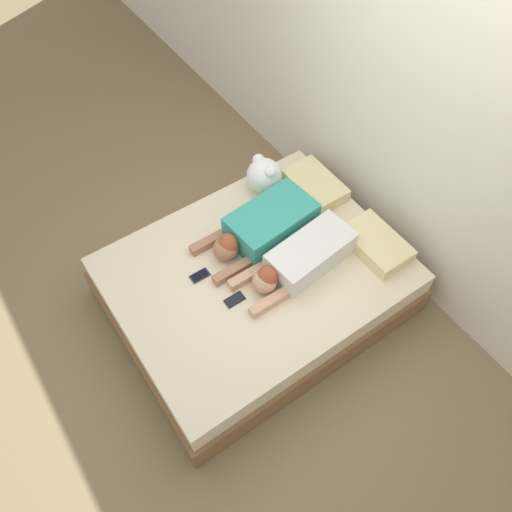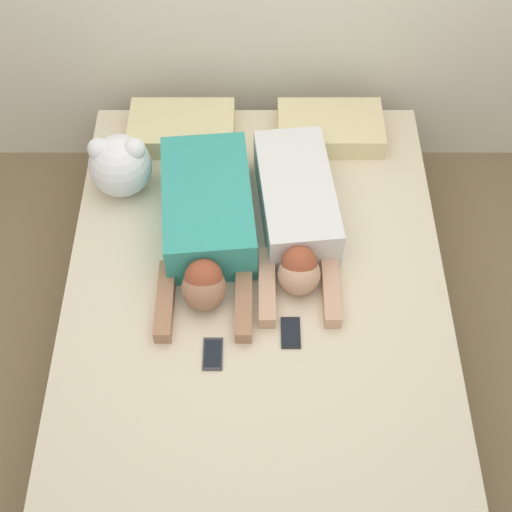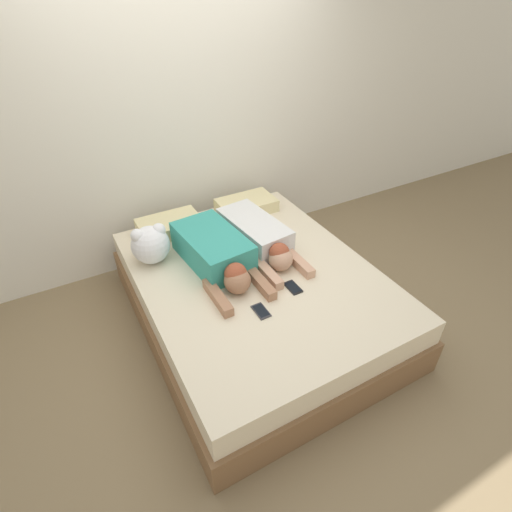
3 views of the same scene
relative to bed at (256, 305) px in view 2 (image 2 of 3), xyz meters
The scene contains 9 objects.
ground_plane 0.23m from the bed, ahead, with size 12.00×12.00×0.00m, color #7F6B4C.
bed is the anchor object (origin of this frame).
pillow_head_left 0.98m from the bed, 113.46° to the left, with size 0.52×0.32×0.11m.
pillow_head_right 0.98m from the bed, 66.54° to the left, with size 0.52×0.32×0.11m.
person_left 0.47m from the bed, 135.23° to the left, with size 0.45×0.98×0.24m.
person_right 0.47m from the bed, 55.81° to the left, with size 0.39×0.98×0.21m.
cell_phone_left 0.49m from the bed, 114.49° to the right, with size 0.08×0.15×0.01m.
cell_phone_right 0.40m from the bed, 63.42° to the right, with size 0.08×0.15×0.01m.
plush_toy 0.90m from the bed, 140.55° to the left, with size 0.29×0.29×0.31m.
Camera 2 is at (-0.00, -1.74, 3.04)m, focal length 50.00 mm.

